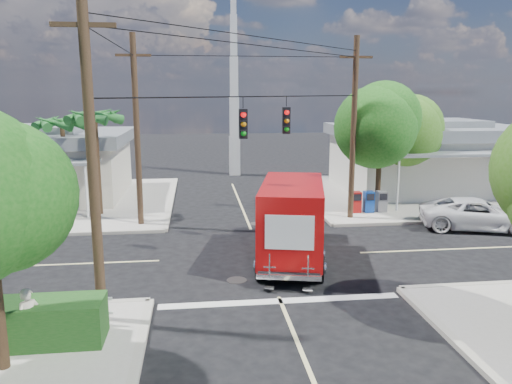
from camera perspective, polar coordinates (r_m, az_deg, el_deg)
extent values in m
plane|color=black|center=(19.79, 0.70, -7.39)|extent=(120.00, 120.00, 0.00)
cube|color=#A59F95|center=(33.11, 17.28, -0.13)|extent=(14.00, 14.00, 0.14)
cube|color=#A8A395|center=(30.93, 5.36, -0.45)|extent=(0.25, 14.00, 0.14)
cube|color=#A8A395|center=(27.04, 23.30, -3.05)|extent=(14.00, 0.25, 0.14)
cube|color=#A59F95|center=(31.41, -22.47, -1.09)|extent=(14.00, 14.00, 0.14)
cube|color=#A8A395|center=(30.27, -9.61, -0.81)|extent=(0.25, 14.00, 0.14)
cube|color=#A8A395|center=(24.93, -26.68, -4.51)|extent=(14.00, 0.25, 0.14)
cube|color=beige|center=(29.38, -1.88, -1.16)|extent=(0.12, 12.00, 0.01)
cube|color=beige|center=(23.27, 26.05, -5.69)|extent=(12.00, 0.12, 0.01)
cube|color=silver|center=(15.82, 2.81, -12.33)|extent=(7.50, 0.40, 0.01)
cube|color=silver|center=(34.35, 19.07, 3.15)|extent=(11.00, 8.00, 3.40)
cube|color=gray|center=(34.15, 19.29, 6.56)|extent=(11.80, 8.80, 0.70)
cube|color=gray|center=(34.11, 19.34, 7.39)|extent=(6.05, 4.40, 0.50)
cube|color=gray|center=(29.92, 23.28, 4.05)|extent=(9.90, 1.80, 0.15)
cylinder|color=silver|center=(27.46, 15.91, 0.90)|extent=(0.12, 0.12, 2.90)
cube|color=beige|center=(32.82, -23.69, 2.29)|extent=(10.00, 8.00, 3.20)
cube|color=gray|center=(32.61, -23.96, 5.67)|extent=(10.80, 8.80, 0.70)
cube|color=gray|center=(32.57, -24.03, 6.55)|extent=(5.50, 4.40, 0.50)
cube|color=gray|center=(28.07, -26.68, 2.93)|extent=(9.00, 1.80, 0.15)
cylinder|color=silver|center=(26.42, -18.81, 0.11)|extent=(0.12, 0.12, 2.70)
cube|color=silver|center=(39.00, -2.46, 4.16)|extent=(0.80, 0.80, 3.00)
cube|color=silver|center=(38.74, -2.50, 8.57)|extent=(0.70, 0.70, 3.00)
cube|color=silver|center=(38.71, -2.54, 13.01)|extent=(0.60, 0.60, 3.00)
cube|color=silver|center=(38.92, -2.58, 17.43)|extent=(0.50, 0.50, 3.00)
cylinder|color=#422D1C|center=(27.48, 13.84, 2.28)|extent=(0.28, 0.28, 4.10)
sphere|color=#145212|center=(27.21, 14.10, 7.61)|extent=(4.10, 4.10, 4.10)
sphere|color=#145212|center=(27.25, 13.18, 8.20)|extent=(3.33, 3.33, 3.33)
sphere|color=#145212|center=(27.07, 15.01, 7.27)|extent=(3.58, 3.58, 3.58)
cylinder|color=#422D1C|center=(30.52, 16.95, 2.50)|extent=(0.28, 0.28, 3.58)
sphere|color=#346C15|center=(30.27, 17.19, 6.69)|extent=(3.58, 3.58, 3.58)
sphere|color=#346C15|center=(30.28, 16.37, 7.17)|extent=(2.91, 2.91, 2.91)
sphere|color=#346C15|center=(30.15, 18.02, 6.41)|extent=(3.14, 3.14, 3.14)
cylinder|color=#422D1C|center=(26.81, -17.62, 2.83)|extent=(0.24, 0.24, 5.00)
cone|color=#206225|center=(26.42, -16.02, 8.48)|extent=(0.50, 2.06, 0.98)
cone|color=#206225|center=(27.17, -16.51, 8.52)|extent=(1.92, 1.68, 0.98)
cone|color=#206225|center=(27.48, -18.03, 8.46)|extent=(2.12, 0.95, 0.98)
cone|color=#206225|center=(27.12, -19.50, 8.34)|extent=(1.34, 2.07, 0.98)
cone|color=#206225|center=(26.36, -19.87, 8.24)|extent=(1.34, 2.07, 0.98)
cone|color=#206225|center=(25.76, -18.77, 8.26)|extent=(2.12, 0.95, 0.98)
cone|color=#206225|center=(25.78, -17.02, 8.37)|extent=(1.92, 1.68, 0.98)
cylinder|color=#422D1C|center=(28.72, -20.98, 2.74)|extent=(0.24, 0.24, 4.60)
cone|color=#206225|center=(28.29, -19.55, 7.62)|extent=(0.50, 2.06, 0.98)
cone|color=#206225|center=(29.05, -19.91, 7.67)|extent=(1.92, 1.68, 0.98)
cone|color=#206225|center=(29.39, -21.29, 7.61)|extent=(2.12, 0.95, 0.98)
cone|color=#206225|center=(29.08, -22.70, 7.48)|extent=(1.34, 2.07, 0.98)
cone|color=#206225|center=(28.33, -23.12, 7.37)|extent=(1.34, 2.07, 0.98)
cone|color=#206225|center=(27.70, -22.17, 7.37)|extent=(2.12, 0.95, 0.98)
cone|color=#206225|center=(27.68, -20.55, 7.48)|extent=(1.92, 1.68, 0.98)
cylinder|color=#473321|center=(13.77, -18.20, 3.04)|extent=(0.28, 0.28, 9.00)
cube|color=#473321|center=(13.75, -19.14, 17.62)|extent=(1.60, 0.12, 0.12)
cylinder|color=#473321|center=(25.06, 11.07, 6.88)|extent=(0.28, 0.28, 9.00)
cube|color=#473321|center=(25.05, 11.38, 14.88)|extent=(1.60, 0.12, 0.12)
cylinder|color=#473321|center=(24.00, -13.45, 6.59)|extent=(0.28, 0.28, 9.00)
cube|color=#473321|center=(23.99, -13.85, 14.95)|extent=(1.60, 0.12, 0.12)
cylinder|color=black|center=(18.75, 0.75, 10.86)|extent=(10.43, 10.43, 0.04)
cube|color=black|center=(17.89, -1.48, 7.79)|extent=(0.30, 0.24, 1.05)
sphere|color=red|center=(17.74, -1.44, 8.83)|extent=(0.20, 0.20, 0.20)
cube|color=black|center=(20.03, 3.47, 8.15)|extent=(0.30, 0.24, 1.05)
sphere|color=red|center=(19.88, 3.55, 9.08)|extent=(0.20, 0.20, 0.20)
cube|color=silver|center=(14.40, -16.75, -12.55)|extent=(0.09, 0.06, 1.00)
cube|color=#A61311|center=(26.74, 11.33, -1.13)|extent=(0.50, 0.50, 1.10)
cube|color=navy|center=(26.96, 12.75, -1.08)|extent=(0.50, 0.50, 1.10)
cube|color=slate|center=(27.20, 14.14, -1.04)|extent=(0.50, 0.50, 1.10)
cube|color=black|center=(19.70, 4.17, -6.04)|extent=(3.51, 7.15, 0.22)
cube|color=#B60C0C|center=(22.10, 4.42, -2.22)|extent=(2.39, 1.93, 1.94)
cube|color=black|center=(22.62, 4.48, -0.99)|extent=(1.85, 0.63, 0.84)
cube|color=silver|center=(23.02, 4.46, -3.25)|extent=(2.00, 0.55, 0.31)
cube|color=#B60C0C|center=(18.57, 4.15, -2.87)|extent=(3.29, 5.47, 2.55)
cube|color=white|center=(18.54, 7.61, -2.55)|extent=(0.72, 3.09, 1.14)
cube|color=white|center=(18.61, 0.70, -2.40)|extent=(0.72, 3.09, 1.14)
cube|color=white|center=(16.06, 3.85, -4.65)|extent=(1.55, 0.37, 1.14)
cube|color=silver|center=(16.41, 3.76, -9.65)|extent=(2.11, 0.69, 0.16)
cube|color=silver|center=(16.21, 1.56, -8.56)|extent=(0.40, 0.14, 0.88)
cube|color=silver|center=(16.17, 5.97, -8.68)|extent=(0.40, 0.14, 0.88)
cylinder|color=black|center=(22.19, 1.77, -4.01)|extent=(0.49, 1.01, 0.97)
cylinder|color=black|center=(22.14, 7.01, -4.13)|extent=(0.49, 1.01, 0.97)
cylinder|color=black|center=(17.34, 0.50, -8.45)|extent=(0.49, 1.01, 0.97)
cylinder|color=black|center=(17.27, 7.28, -8.62)|extent=(0.49, 1.01, 0.97)
imported|color=silver|center=(25.69, 24.03, -2.32)|extent=(5.71, 3.84, 1.46)
imported|color=beige|center=(13.68, -24.47, -13.12)|extent=(0.68, 0.66, 1.57)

